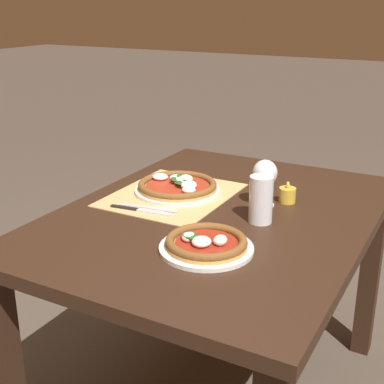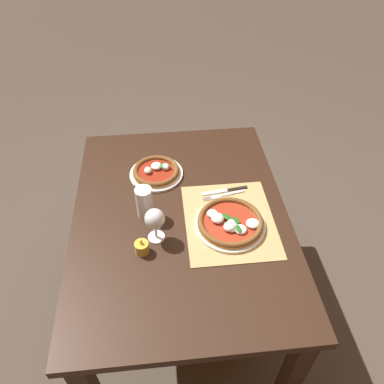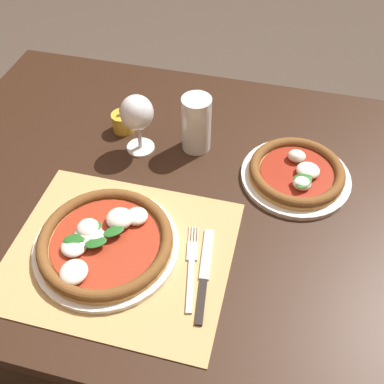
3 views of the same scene
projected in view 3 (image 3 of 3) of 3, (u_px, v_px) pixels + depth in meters
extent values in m
plane|color=#473D33|center=(181.00, 328.00, 1.59)|extent=(24.00, 24.00, 0.00)
cube|color=black|center=(175.00, 193.00, 1.05)|extent=(1.24, 0.93, 0.04)
cube|color=black|center=(63.00, 154.00, 1.68)|extent=(0.07, 0.07, 0.70)
cube|color=black|center=(371.00, 210.00, 1.50)|extent=(0.07, 0.07, 0.70)
cube|color=tan|center=(120.00, 253.00, 0.92)|extent=(0.45, 0.38, 0.00)
cylinder|color=silver|center=(107.00, 246.00, 0.92)|extent=(0.30, 0.30, 0.01)
cylinder|color=tan|center=(106.00, 243.00, 0.91)|extent=(0.27, 0.27, 0.01)
torus|color=brown|center=(105.00, 240.00, 0.90)|extent=(0.27, 0.27, 0.02)
cylinder|color=maroon|center=(105.00, 241.00, 0.90)|extent=(0.22, 0.22, 0.00)
ellipsoid|color=silver|center=(96.00, 237.00, 0.90)|extent=(0.04, 0.04, 0.02)
ellipsoid|color=silver|center=(120.00, 218.00, 0.93)|extent=(0.06, 0.05, 0.03)
ellipsoid|color=silver|center=(74.00, 272.00, 0.84)|extent=(0.05, 0.06, 0.02)
ellipsoid|color=silver|center=(137.00, 216.00, 0.93)|extent=(0.05, 0.05, 0.02)
ellipsoid|color=silver|center=(88.00, 229.00, 0.91)|extent=(0.05, 0.05, 0.03)
ellipsoid|color=silver|center=(74.00, 246.00, 0.89)|extent=(0.05, 0.05, 0.02)
ellipsoid|color=silver|center=(88.00, 233.00, 0.91)|extent=(0.06, 0.06, 0.02)
ellipsoid|color=#1E5B1E|center=(75.00, 239.00, 0.89)|extent=(0.05, 0.04, 0.00)
ellipsoid|color=#1E5B1E|center=(114.00, 231.00, 0.90)|extent=(0.05, 0.05, 0.00)
ellipsoid|color=#1E5B1E|center=(96.00, 243.00, 0.88)|extent=(0.05, 0.04, 0.00)
ellipsoid|color=#1E5B1E|center=(93.00, 229.00, 0.90)|extent=(0.04, 0.05, 0.00)
cylinder|color=silver|center=(295.00, 177.00, 1.05)|extent=(0.26, 0.26, 0.01)
cylinder|color=tan|center=(296.00, 174.00, 1.05)|extent=(0.22, 0.22, 0.01)
torus|color=brown|center=(297.00, 171.00, 1.04)|extent=(0.22, 0.22, 0.02)
cylinder|color=maroon|center=(297.00, 172.00, 1.04)|extent=(0.17, 0.17, 0.00)
ellipsoid|color=silver|center=(302.00, 183.00, 1.00)|extent=(0.04, 0.04, 0.03)
ellipsoid|color=silver|center=(308.00, 171.00, 1.03)|extent=(0.05, 0.05, 0.03)
ellipsoid|color=silver|center=(297.00, 156.00, 1.06)|extent=(0.04, 0.04, 0.03)
ellipsoid|color=#1E5B1E|center=(303.00, 178.00, 1.00)|extent=(0.05, 0.04, 0.00)
ellipsoid|color=#1E5B1E|center=(304.00, 183.00, 0.99)|extent=(0.05, 0.05, 0.00)
cylinder|color=silver|center=(141.00, 147.00, 1.13)|extent=(0.07, 0.07, 0.00)
cylinder|color=silver|center=(140.00, 137.00, 1.10)|extent=(0.01, 0.01, 0.06)
ellipsoid|color=silver|center=(137.00, 112.00, 1.05)|extent=(0.08, 0.08, 0.08)
ellipsoid|color=#AD5B14|center=(137.00, 116.00, 1.05)|extent=(0.07, 0.07, 0.05)
cylinder|color=silver|center=(196.00, 124.00, 1.08)|extent=(0.07, 0.07, 0.15)
cylinder|color=black|center=(196.00, 128.00, 1.09)|extent=(0.07, 0.07, 0.12)
cylinder|color=silver|center=(197.00, 107.00, 1.04)|extent=(0.07, 0.07, 0.02)
cube|color=#B7B7BC|center=(190.00, 286.00, 0.86)|extent=(0.03, 0.12, 0.00)
cube|color=#B7B7BC|center=(192.00, 251.00, 0.91)|extent=(0.03, 0.05, 0.00)
cylinder|color=#B7B7BC|center=(198.00, 235.00, 0.94)|extent=(0.01, 0.04, 0.00)
cylinder|color=#B7B7BC|center=(195.00, 234.00, 0.94)|extent=(0.01, 0.04, 0.00)
cylinder|color=#B7B7BC|center=(192.00, 234.00, 0.94)|extent=(0.01, 0.04, 0.00)
cylinder|color=#B7B7BC|center=(189.00, 234.00, 0.94)|extent=(0.01, 0.04, 0.00)
cube|color=black|center=(201.00, 302.00, 0.84)|extent=(0.03, 0.10, 0.01)
cube|color=#B7B7BC|center=(207.00, 254.00, 0.91)|extent=(0.04, 0.12, 0.00)
cylinder|color=gold|center=(123.00, 122.00, 1.16)|extent=(0.06, 0.06, 0.05)
cylinder|color=silver|center=(123.00, 124.00, 1.16)|extent=(0.04, 0.04, 0.03)
ellipsoid|color=#F9C64C|center=(121.00, 111.00, 1.13)|extent=(0.01, 0.01, 0.02)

